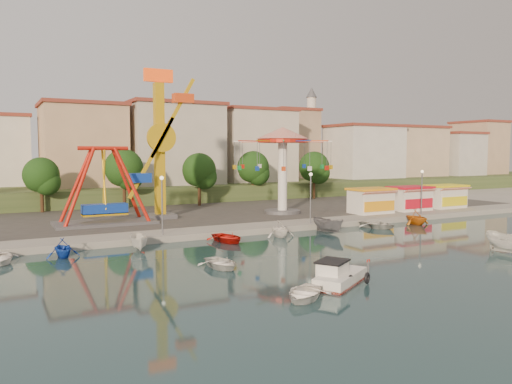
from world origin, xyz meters
TOP-DOWN VIEW (x-y plane):
  - ground at (0.00, 0.00)m, footprint 200.00×200.00m
  - quay_deck at (0.00, 62.00)m, footprint 200.00×100.00m
  - asphalt_pad at (0.00, 30.00)m, footprint 90.00×28.00m
  - hill_terrace at (0.00, 67.00)m, footprint 200.00×60.00m
  - pirate_ship_ride at (-11.25, 22.12)m, footprint 10.00×5.00m
  - kamikaze_tower at (-4.55, 23.70)m, footprint 5.45×3.10m
  - wave_swinger at (9.69, 21.50)m, footprint 11.60×11.60m
  - booth_left at (19.21, 16.49)m, footprint 5.40×3.78m
  - booth_mid at (25.68, 16.49)m, footprint 5.40×3.78m
  - booth_right at (32.09, 16.49)m, footprint 5.40×3.78m
  - lamp_post_1 at (-8.00, 13.00)m, footprint 0.14×0.14m
  - lamp_post_2 at (8.00, 13.00)m, footprint 0.14×0.14m
  - lamp_post_3 at (24.00, 13.00)m, footprint 0.14×0.14m
  - tree_1 at (-16.00, 36.24)m, footprint 4.35×4.35m
  - tree_2 at (-6.00, 35.81)m, footprint 5.02×5.02m
  - tree_3 at (4.00, 34.36)m, footprint 4.68×4.68m
  - tree_4 at (14.00, 37.35)m, footprint 4.86×4.86m
  - tree_5 at (24.00, 35.54)m, footprint 4.83×4.83m
  - building_2 at (-8.19, 51.96)m, footprint 11.95×9.28m
  - building_3 at (5.60, 48.80)m, footprint 12.59×10.50m
  - building_4 at (19.07, 52.20)m, footprint 10.75×9.23m
  - building_5 at (32.37, 50.33)m, footprint 12.77×10.96m
  - building_6 at (44.15, 48.77)m, footprint 8.23×8.98m
  - building_7 at (56.03, 53.70)m, footprint 11.59×10.93m
  - building_8 at (69.93, 47.19)m, footprint 12.84×9.28m
  - building_9 at (83.46, 49.95)m, footprint 12.95×9.17m
  - minaret at (36.00, 54.00)m, footprint 2.80×2.80m
  - cabin_motorboat at (-3.06, -6.31)m, footprint 4.89×3.95m
  - rowboat_a at (-7.63, 0.91)m, footprint 2.82×3.73m
  - rowboat_b at (-6.66, -7.95)m, footprint 4.24×4.08m
  - skiff at (14.43, -5.47)m, footprint 1.88×4.61m
  - moored_boat_1 at (-16.83, 9.80)m, footprint 2.68×3.03m
  - moored_boat_2 at (-10.99, 9.80)m, footprint 1.82×3.66m
  - moored_boat_3 at (-3.03, 9.80)m, footprint 3.35×4.33m
  - moored_boat_4 at (2.36, 9.80)m, footprint 2.89×3.27m
  - moored_boat_5 at (7.98, 9.80)m, footprint 1.93×4.16m
  - moored_boat_6 at (14.37, 9.80)m, footprint 3.82×4.65m
  - moored_boat_7 at (19.90, 9.80)m, footprint 2.99×3.41m

SIDE VIEW (x-z plane):
  - ground at x=0.00m, z-range 0.00..0.00m
  - quay_deck at x=0.00m, z-range 0.00..0.60m
  - rowboat_b at x=-6.66m, z-range 0.00..0.72m
  - rowboat_a at x=-7.63m, z-range 0.00..0.73m
  - moored_boat_3 at x=-3.03m, z-range 0.00..0.83m
  - moored_boat_6 at x=14.37m, z-range 0.00..0.84m
  - cabin_motorboat at x=-3.06m, z-range -0.38..1.26m
  - asphalt_pad at x=0.00m, z-range 0.60..0.61m
  - moored_boat_2 at x=-10.99m, z-range 0.00..1.36m
  - moored_boat_1 at x=-16.83m, z-range 0.00..1.49m
  - moored_boat_5 at x=7.98m, z-range 0.00..1.55m
  - moored_boat_4 at x=2.36m, z-range 0.00..1.61m
  - moored_boat_7 at x=19.90m, z-range 0.00..1.72m
  - skiff at x=14.43m, z-range 0.00..1.76m
  - hill_terrace at x=0.00m, z-range 0.00..3.00m
  - booth_left at x=19.21m, z-range 0.62..3.70m
  - booth_mid at x=25.68m, z-range 0.62..3.70m
  - booth_right at x=32.09m, z-range 0.62..3.70m
  - lamp_post_1 at x=-8.00m, z-range 0.60..5.60m
  - lamp_post_2 at x=8.00m, z-range 0.60..5.60m
  - lamp_post_3 at x=24.00m, z-range 0.60..5.60m
  - pirate_ship_ride at x=-11.25m, z-range 0.39..8.39m
  - tree_1 at x=-16.00m, z-range 1.80..8.60m
  - tree_3 at x=4.00m, z-range 1.90..9.21m
  - tree_5 at x=24.00m, z-range 1.94..9.48m
  - tree_4 at x=14.00m, z-range 1.95..9.55m
  - tree_2 at x=-6.00m, z-range 1.99..9.84m
  - building_7 at x=56.03m, z-range 3.00..11.76m
  - building_3 at x=5.60m, z-range 3.00..12.20m
  - building_9 at x=83.46m, z-range 3.00..12.21m
  - building_4 at x=19.07m, z-range 3.00..12.24m
  - wave_swinger at x=9.69m, z-range 3.00..13.40m
  - kamikaze_tower at x=-4.55m, z-range 0.29..16.79m
  - building_5 at x=32.37m, z-range 3.00..14.21m
  - building_2 at x=-8.19m, z-range 3.00..14.23m
  - building_6 at x=44.15m, z-range 3.00..15.36m
  - building_8 at x=69.93m, z-range 3.00..15.58m
  - minaret at x=36.00m, z-range 3.55..21.55m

